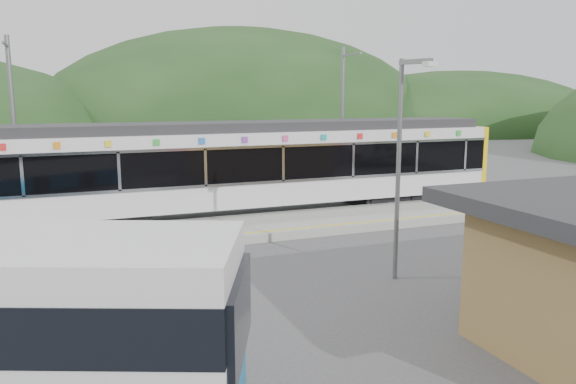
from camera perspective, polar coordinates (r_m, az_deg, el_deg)
name	(u,v)px	position (r m, az deg, el deg)	size (l,w,h in m)	color
ground	(262,259)	(16.80, -2.67, -6.79)	(120.00, 120.00, 0.00)	#4C4C4F
hills	(359,210)	(23.96, 7.26, -1.80)	(146.00, 149.00, 26.00)	#1E3D19
platform	(231,229)	(19.80, -5.79, -3.80)	(26.00, 3.20, 0.30)	#9E9E99
yellow_line	(242,234)	(18.56, -4.70, -4.23)	(26.00, 0.10, 0.01)	yellow
train	(258,164)	(22.57, -3.02, 2.86)	(20.44, 3.01, 3.74)	black
catenary_mast_west	(14,126)	(23.88, -26.08, 6.08)	(0.18, 1.80, 7.00)	slate
catenary_mast_east	(342,120)	(26.76, 5.56, 7.34)	(0.18, 1.80, 7.00)	slate
lamp_post	(402,151)	(14.52, 11.46, 4.12)	(0.39, 1.05, 5.70)	slate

